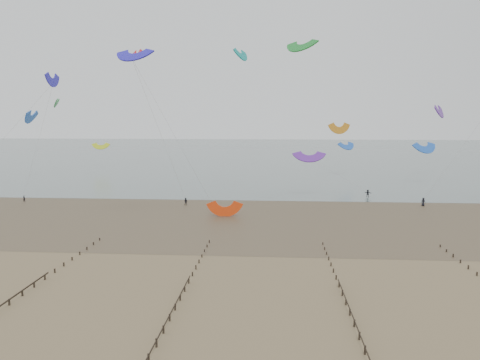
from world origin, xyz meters
TOP-DOWN VIEW (x-y plane):
  - ground at (0.00, 0.00)m, footprint 500.00×500.00m
  - sea_and_shore at (-4.08, 34.40)m, footprint 500.00×665.00m
  - groynes at (4.00, -19.05)m, footprint 72.16×50.16m
  - kitesurfer_lead at (-44.45, 44.44)m, footprint 0.63×0.48m
  - kitesurfers at (24.44, 48.77)m, footprint 131.60×19.76m
  - grounded_kite at (4.41, 31.99)m, footprint 6.39×5.14m
  - kites_airborne at (-11.54, 83.67)m, footprint 240.82×111.48m

SIDE VIEW (x-z plane):
  - ground at x=0.00m, z-range 0.00..0.00m
  - grounded_kite at x=4.41m, z-range -1.68..1.68m
  - sea_and_shore at x=-4.08m, z-range -0.01..0.02m
  - groynes at x=4.00m, z-range -0.03..0.97m
  - kitesurfer_lead at x=-44.45m, z-range 0.00..1.56m
  - kitesurfers at x=24.44m, z-range -0.05..1.85m
  - kites_airborne at x=-11.54m, z-range -0.10..42.47m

